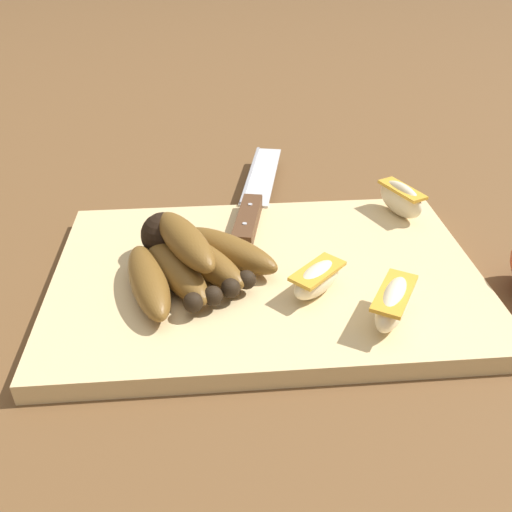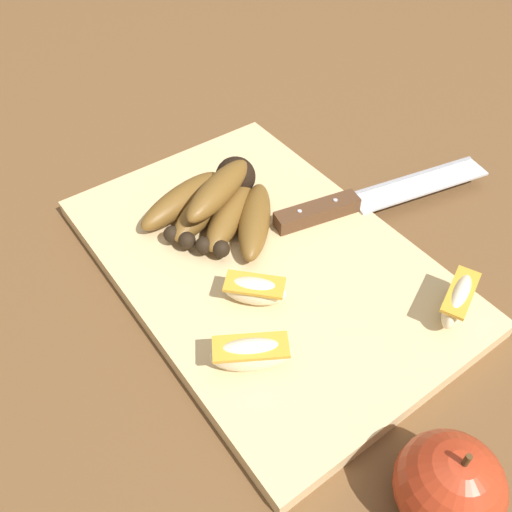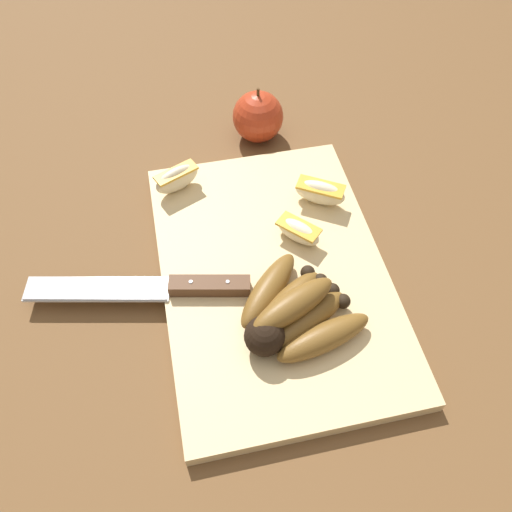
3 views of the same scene
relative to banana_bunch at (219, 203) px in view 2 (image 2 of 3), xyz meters
name	(u,v)px [view 2 (image 2 of 3)]	position (x,y,z in m)	size (l,w,h in m)	color
ground_plane	(279,274)	(-0.09, -0.01, -0.04)	(6.00, 6.00, 0.00)	brown
cutting_board	(263,263)	(-0.08, 0.00, -0.03)	(0.42, 0.28, 0.02)	#DBBC84
banana_bunch	(219,203)	(0.00, 0.00, 0.00)	(0.16, 0.16, 0.06)	black
chefs_knife	(354,202)	(-0.08, -0.13, -0.01)	(0.09, 0.28, 0.02)	silver
apple_wedge_near	(251,354)	(-0.18, 0.09, 0.00)	(0.06, 0.07, 0.04)	beige
apple_wedge_middle	(458,300)	(-0.25, -0.10, 0.00)	(0.05, 0.07, 0.04)	beige
apple_wedge_far	(255,290)	(-0.12, 0.04, 0.00)	(0.06, 0.06, 0.03)	beige
whole_apple	(449,486)	(-0.35, 0.04, 0.00)	(0.08, 0.08, 0.09)	#AD3319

